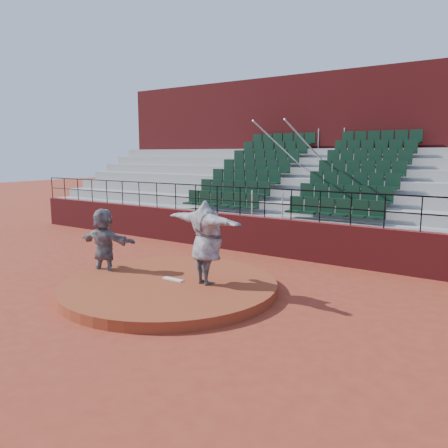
# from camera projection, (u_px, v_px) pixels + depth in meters

# --- Properties ---
(ground) EXTENTS (90.00, 90.00, 0.00)m
(ground) POSITION_uv_depth(u_px,v_px,m) (169.00, 291.00, 11.19)
(ground) COLOR maroon
(ground) RESTS_ON ground
(pitchers_mound) EXTENTS (5.50, 5.50, 0.25)m
(pitchers_mound) POSITION_uv_depth(u_px,v_px,m) (169.00, 286.00, 11.17)
(pitchers_mound) COLOR #933D20
(pitchers_mound) RESTS_ON ground
(pitching_rubber) EXTENTS (0.60, 0.15, 0.03)m
(pitching_rubber) POSITION_uv_depth(u_px,v_px,m) (173.00, 279.00, 11.27)
(pitching_rubber) COLOR white
(pitching_rubber) RESTS_ON pitchers_mound
(boundary_wall) EXTENTS (24.00, 0.30, 1.30)m
(boundary_wall) POSITION_uv_depth(u_px,v_px,m) (264.00, 236.00, 15.17)
(boundary_wall) COLOR maroon
(boundary_wall) RESTS_ON ground
(wall_railing) EXTENTS (24.04, 0.05, 1.03)m
(wall_railing) POSITION_uv_depth(u_px,v_px,m) (265.00, 196.00, 14.95)
(wall_railing) COLOR black
(wall_railing) RESTS_ON boundary_wall
(seating_deck) EXTENTS (24.00, 5.97, 4.63)m
(seating_deck) POSITION_uv_depth(u_px,v_px,m) (307.00, 203.00, 18.03)
(seating_deck) COLOR #969791
(seating_deck) RESTS_ON ground
(press_box_facade) EXTENTS (24.00, 3.00, 7.10)m
(press_box_facade) POSITION_uv_depth(u_px,v_px,m) (342.00, 152.00, 20.92)
(press_box_facade) COLOR maroon
(press_box_facade) RESTS_ON ground
(pitcher) EXTENTS (2.67, 1.22, 2.10)m
(pitcher) POSITION_uv_depth(u_px,v_px,m) (206.00, 243.00, 10.80)
(pitcher) COLOR black
(pitcher) RESTS_ON pitchers_mound
(fielder) EXTENTS (1.90, 0.84, 1.98)m
(fielder) POSITION_uv_depth(u_px,v_px,m) (104.00, 243.00, 12.21)
(fielder) COLOR black
(fielder) RESTS_ON ground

